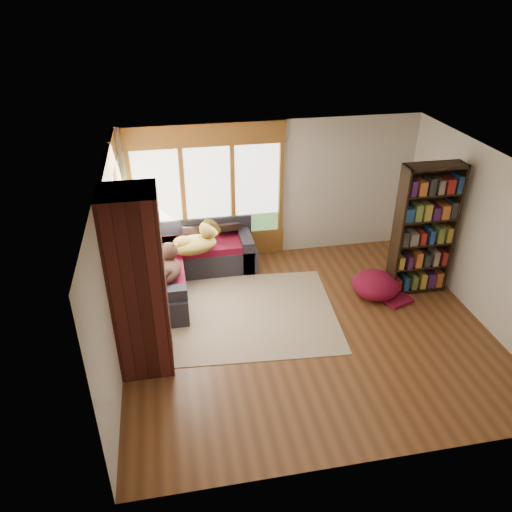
{
  "coord_description": "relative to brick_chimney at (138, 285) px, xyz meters",
  "views": [
    {
      "loc": [
        -1.92,
        -5.94,
        4.78
      ],
      "look_at": [
        -0.65,
        0.72,
        0.95
      ],
      "focal_mm": 35.0,
      "sensor_mm": 36.0,
      "label": 1
    }
  ],
  "objects": [
    {
      "name": "bookshelf",
      "position": [
        4.54,
        1.05,
        -0.16
      ],
      "size": [
        0.97,
        0.32,
        2.27
      ],
      "color": "black",
      "rests_on": "ground"
    },
    {
      "name": "area_rug",
      "position": [
        1.45,
        0.89,
        -1.29
      ],
      "size": [
        3.22,
        2.56,
        0.01
      ],
      "primitive_type": "cube",
      "rotation": [
        0.0,
        0.0,
        -0.07
      ],
      "color": "beige",
      "rests_on": "ground"
    },
    {
      "name": "ceiling",
      "position": [
        2.4,
        0.35,
        1.3
      ],
      "size": [
        5.5,
        5.5,
        0.0
      ],
      "primitive_type": "plane",
      "color": "white"
    },
    {
      "name": "dog_brindle",
      "position": [
        0.36,
        1.36,
        -0.55
      ],
      "size": [
        0.64,
        0.85,
        0.42
      ],
      "rotation": [
        0.0,
        0.0,
        1.32
      ],
      "color": "black",
      "rests_on": "sectional_sofa"
    },
    {
      "name": "dog_tan",
      "position": [
        0.9,
        2.08,
        -0.52
      ],
      "size": [
        0.97,
        0.73,
        0.48
      ],
      "rotation": [
        0.0,
        0.0,
        0.26
      ],
      "color": "olive",
      "rests_on": "sectional_sofa"
    },
    {
      "name": "windows_left",
      "position": [
        -0.32,
        1.55,
        0.05
      ],
      "size": [
        0.1,
        2.62,
        1.9
      ],
      "color": "#945E25",
      "rests_on": "wall_left"
    },
    {
      "name": "floor",
      "position": [
        2.4,
        0.35,
        -1.3
      ],
      "size": [
        5.5,
        5.5,
        0.0
      ],
      "primitive_type": "plane",
      "color": "#5A3219",
      "rests_on": "ground"
    },
    {
      "name": "throw_pillows",
      "position": [
        0.53,
        2.1,
        -0.54
      ],
      "size": [
        1.98,
        1.68,
        0.45
      ],
      "color": "black",
      "rests_on": "sectional_sofa"
    },
    {
      "name": "wall_back",
      "position": [
        2.4,
        2.85,
        0.0
      ],
      "size": [
        5.5,
        0.04,
        2.6
      ],
      "primitive_type": "cube",
      "color": "silver",
      "rests_on": "ground"
    },
    {
      "name": "wall_right",
      "position": [
        5.15,
        0.35,
        0.0
      ],
      "size": [
        0.04,
        5.0,
        2.6
      ],
      "primitive_type": "cube",
      "color": "silver",
      "rests_on": "ground"
    },
    {
      "name": "wall_left",
      "position": [
        -0.35,
        0.35,
        0.0
      ],
      "size": [
        0.04,
        5.0,
        2.6
      ],
      "primitive_type": "cube",
      "color": "silver",
      "rests_on": "ground"
    },
    {
      "name": "windows_back",
      "position": [
        1.2,
        2.82,
        0.05
      ],
      "size": [
        2.82,
        0.1,
        1.9
      ],
      "color": "#945E25",
      "rests_on": "wall_back"
    },
    {
      "name": "brick_chimney",
      "position": [
        0.0,
        0.0,
        0.0
      ],
      "size": [
        0.7,
        0.7,
        2.6
      ],
      "primitive_type": "cube",
      "color": "#471914",
      "rests_on": "ground"
    },
    {
      "name": "wall_front",
      "position": [
        2.4,
        -2.15,
        0.0
      ],
      "size": [
        5.5,
        0.04,
        2.6
      ],
      "primitive_type": "cube",
      "color": "silver",
      "rests_on": "ground"
    },
    {
      "name": "pouf",
      "position": [
        3.79,
        1.0,
        -1.08
      ],
      "size": [
        0.89,
        0.89,
        0.42
      ],
      "primitive_type": "ellipsoid",
      "rotation": [
        0.0,
        0.0,
        0.14
      ],
      "color": "maroon",
      "rests_on": "area_rug"
    },
    {
      "name": "sectional_sofa",
      "position": [
        0.45,
        2.05,
        -1.0
      ],
      "size": [
        2.2,
        2.2,
        0.8
      ],
      "rotation": [
        0.0,
        0.0,
        0.04
      ],
      "color": "#23222A",
      "rests_on": "ground"
    },
    {
      "name": "roller_blind",
      "position": [
        -0.29,
        2.38,
        0.45
      ],
      "size": [
        0.03,
        0.72,
        0.9
      ],
      "primitive_type": "cube",
      "color": "#7D985A",
      "rests_on": "wall_left"
    }
  ]
}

